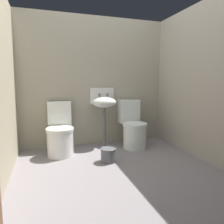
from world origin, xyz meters
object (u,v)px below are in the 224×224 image
toilet_left (60,133)px  toilet_right (133,128)px  bucket (108,155)px  sink (104,102)px

toilet_left → toilet_right: size_ratio=1.00×
toilet_left → bucket: toilet_left is taller
toilet_right → sink: (-0.45, 0.19, 0.43)m
toilet_left → sink: size_ratio=0.79×
sink → bucket: 0.98m
toilet_left → bucket: (0.60, -0.53, -0.22)m
sink → toilet_right: bearing=-22.7°
toilet_left → bucket: 0.83m
toilet_right → sink: 0.65m
toilet_right → bucket: size_ratio=3.55×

